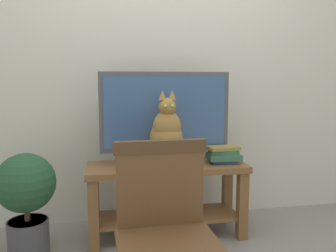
{
  "coord_description": "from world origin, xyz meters",
  "views": [
    {
      "loc": [
        -0.45,
        -1.96,
        1.15
      ],
      "look_at": [
        -0.01,
        0.42,
        0.83
      ],
      "focal_mm": 36.91,
      "sensor_mm": 36.0,
      "label": 1
    }
  ],
  "objects_px": {
    "media_box": "(166,161)",
    "tv_stand": "(167,187)",
    "book_stack": "(223,155)",
    "cat": "(167,132)",
    "wooden_chair": "(165,224)",
    "tv": "(165,115)",
    "potted_plant": "(26,196)"
  },
  "relations": [
    {
      "from": "cat",
      "to": "wooden_chair",
      "type": "xyz_separation_m",
      "value": [
        -0.17,
        -0.92,
        -0.28
      ]
    },
    {
      "from": "tv",
      "to": "book_stack",
      "type": "height_order",
      "value": "tv"
    },
    {
      "from": "cat",
      "to": "wooden_chair",
      "type": "relative_size",
      "value": 0.54
    },
    {
      "from": "media_box",
      "to": "book_stack",
      "type": "height_order",
      "value": "book_stack"
    },
    {
      "from": "tv_stand",
      "to": "wooden_chair",
      "type": "distance_m",
      "value": 1.0
    },
    {
      "from": "tv",
      "to": "potted_plant",
      "type": "xyz_separation_m",
      "value": [
        -0.95,
        -0.2,
        -0.49
      ]
    },
    {
      "from": "potted_plant",
      "to": "media_box",
      "type": "bearing_deg",
      "value": 5.29
    },
    {
      "from": "tv_stand",
      "to": "media_box",
      "type": "height_order",
      "value": "media_box"
    },
    {
      "from": "media_box",
      "to": "cat",
      "type": "distance_m",
      "value": 0.21
    },
    {
      "from": "book_stack",
      "to": "wooden_chair",
      "type": "bearing_deg",
      "value": -122.82
    },
    {
      "from": "tv",
      "to": "potted_plant",
      "type": "bearing_deg",
      "value": -168.41
    },
    {
      "from": "tv_stand",
      "to": "tv",
      "type": "height_order",
      "value": "tv"
    },
    {
      "from": "wooden_chair",
      "to": "tv",
      "type": "bearing_deg",
      "value": 79.9
    },
    {
      "from": "media_box",
      "to": "book_stack",
      "type": "xyz_separation_m",
      "value": [
        0.44,
        0.01,
        0.02
      ]
    },
    {
      "from": "tv_stand",
      "to": "tv",
      "type": "relative_size",
      "value": 1.21
    },
    {
      "from": "wooden_chair",
      "to": "book_stack",
      "type": "relative_size",
      "value": 3.49
    },
    {
      "from": "tv_stand",
      "to": "media_box",
      "type": "distance_m",
      "value": 0.21
    },
    {
      "from": "cat",
      "to": "wooden_chair",
      "type": "height_order",
      "value": "cat"
    },
    {
      "from": "media_box",
      "to": "book_stack",
      "type": "relative_size",
      "value": 1.59
    },
    {
      "from": "cat",
      "to": "wooden_chair",
      "type": "bearing_deg",
      "value": -100.75
    },
    {
      "from": "book_stack",
      "to": "potted_plant",
      "type": "distance_m",
      "value": 1.4
    },
    {
      "from": "tv",
      "to": "wooden_chair",
      "type": "relative_size",
      "value": 1.1
    },
    {
      "from": "wooden_chair",
      "to": "potted_plant",
      "type": "height_order",
      "value": "wooden_chair"
    },
    {
      "from": "wooden_chair",
      "to": "book_stack",
      "type": "bearing_deg",
      "value": 57.18
    },
    {
      "from": "wooden_chair",
      "to": "book_stack",
      "type": "distance_m",
      "value": 1.13
    },
    {
      "from": "tv_stand",
      "to": "wooden_chair",
      "type": "bearing_deg",
      "value": -100.76
    },
    {
      "from": "media_box",
      "to": "tv_stand",
      "type": "bearing_deg",
      "value": 74.17
    },
    {
      "from": "tv",
      "to": "potted_plant",
      "type": "distance_m",
      "value": 1.09
    },
    {
      "from": "tv",
      "to": "cat",
      "type": "relative_size",
      "value": 2.04
    },
    {
      "from": "tv_stand",
      "to": "wooden_chair",
      "type": "xyz_separation_m",
      "value": [
        -0.18,
        -0.97,
        0.14
      ]
    },
    {
      "from": "tv",
      "to": "wooden_chair",
      "type": "height_order",
      "value": "tv"
    },
    {
      "from": "media_box",
      "to": "potted_plant",
      "type": "relative_size",
      "value": 0.58
    }
  ]
}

